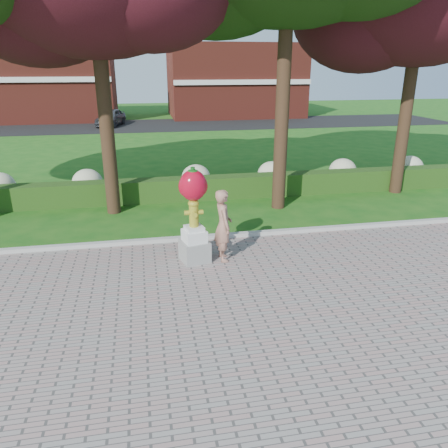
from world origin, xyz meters
name	(u,v)px	position (x,y,z in m)	size (l,w,h in m)	color
ground	(198,294)	(0.00, 0.00, 0.00)	(100.00, 100.00, 0.00)	#185415
walkway	(239,445)	(0.00, -4.00, 0.02)	(40.00, 14.00, 0.04)	gray
curb	(184,239)	(0.00, 3.00, 0.07)	(40.00, 0.18, 0.15)	#ADADA5
lawn_hedge	(172,190)	(0.00, 7.00, 0.40)	(24.00, 0.70, 0.80)	#1D4012
hydrangea_row	(185,178)	(0.57, 8.00, 0.55)	(20.10, 1.10, 0.99)	beige
street	(152,125)	(0.00, 28.00, 0.01)	(50.00, 8.00, 0.02)	black
building_left	(31,78)	(-10.00, 34.00, 3.50)	(14.00, 8.00, 7.00)	maroon
building_right	(234,80)	(8.00, 34.00, 3.20)	(12.00, 8.00, 6.40)	maroon
hydrant_sculpture	(194,213)	(0.14, 1.64, 1.29)	(0.77, 0.77, 2.35)	gray
woman	(223,225)	(0.85, 1.59, 0.94)	(0.65, 0.43, 1.79)	#A3705D
parked_car	(111,117)	(-3.21, 28.23, 0.69)	(1.57, 3.90, 1.33)	#3D3F45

